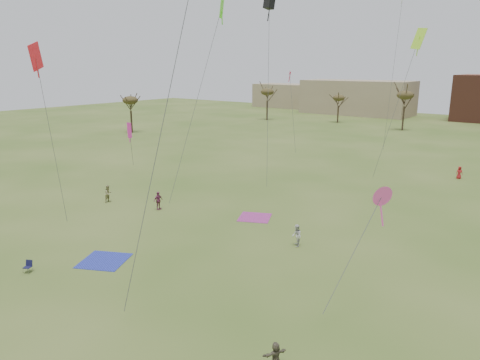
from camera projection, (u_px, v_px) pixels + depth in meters
The scene contains 13 objects.
ground at pixel (123, 302), 28.20m from camera, with size 260.00×260.00×0.00m, color #37541A.
spectator_fore_b at pixel (108, 194), 48.71m from camera, with size 0.91×0.71×1.88m, color #9A9662.
spectator_fore_c at pixel (276, 355), 21.94m from camera, with size 1.29×0.41×1.40m, color brown.
spectator_mid_d at pixel (158, 201), 46.14m from camera, with size 1.12×0.46×1.90m, color #82365D.
spectator_mid_e at pixel (297, 236), 36.76m from camera, with size 0.89×0.70×1.84m, color silver.
flyer_far_b at pixel (459, 173), 58.76m from camera, with size 0.80×0.52×1.64m, color #AB1D21.
blanket_blue at pixel (104, 261), 34.19m from camera, with size 3.29×3.29×0.03m, color #2632A5.
blanket_plum at pixel (255, 217), 43.92m from camera, with size 3.00×3.00×0.03m, color #9E3082.
camp_chair_left at pixel (28, 269), 32.22m from camera, with size 0.70×0.71×0.87m.
kites_aloft at pixel (327, 19), 50.60m from camera, with size 53.55×61.40×24.90m.
tree_line at pixel (437, 103), 88.76m from camera, with size 117.44×49.32×8.91m.
building_tan at pixel (357, 97), 135.83m from camera, with size 32.00×14.00×10.00m, color #937F60.
building_tan_west at pixel (285, 96), 159.24m from camera, with size 20.00×12.00×8.00m, color #937F60.
Camera 1 is at (21.37, -15.61, 14.41)m, focal length 33.73 mm.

